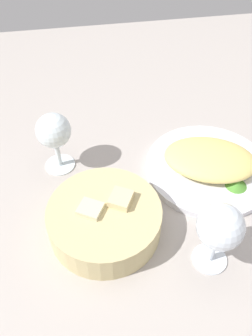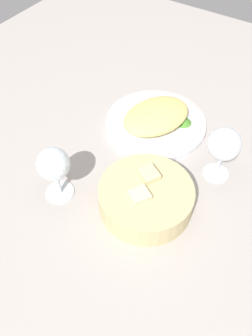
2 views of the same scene
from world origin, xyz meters
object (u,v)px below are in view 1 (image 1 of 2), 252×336
object	(u,v)px
bread_basket	(105,219)
wine_glass_near	(54,133)
plate	(208,168)
wine_glass_far	(220,229)

from	to	relation	value
bread_basket	wine_glass_near	size ratio (longest dim) A/B	1.51
plate	wine_glass_near	distance (cm)	31.68
wine_glass_near	bread_basket	bearing A→B (deg)	112.81
plate	bread_basket	size ratio (longest dim) A/B	1.30
wine_glass_near	wine_glass_far	distance (cm)	35.15
bread_basket	wine_glass_far	distance (cm)	19.48
plate	wine_glass_far	world-z (taller)	wine_glass_far
bread_basket	wine_glass_near	xyz separation A→B (cm)	(7.26, -17.26, 5.88)
wine_glass_far	plate	bearing A→B (deg)	-108.25
plate	wine_glass_near	xyz separation A→B (cm)	(29.88, -6.71, 8.11)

